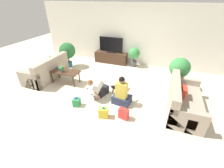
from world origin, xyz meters
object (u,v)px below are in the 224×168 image
Objects in this scene: gift_bag_a at (124,113)px; dog at (117,88)px; person_kneeling at (97,88)px; person_sitting at (122,94)px; potted_plant_corner_right at (179,69)px; potted_plant_corner_left at (67,51)px; gift_box_a at (77,102)px; mug at (59,69)px; gift_box_b at (103,112)px; potted_plant_back_right at (134,55)px; tv at (111,46)px; sofa_right at (183,101)px; sofa_left at (47,71)px; tv_console at (111,58)px; tabletop_plant at (62,69)px; coffee_table at (65,72)px.

dog is at bearing 116.37° from gift_bag_a.
person_kneeling is 0.81m from person_sitting.
person_sitting is (-1.53, -1.53, -0.40)m from potted_plant_corner_right.
person_kneeling is 1.25m from gift_bag_a.
gift_box_a is (1.82, -2.36, -0.59)m from potted_plant_corner_left.
mug is at bearing 140.85° from gift_box_a.
gift_box_b is (2.75, -2.53, -0.57)m from potted_plant_corner_left.
potted_plant_corner_right is at bearing -36.00° from potted_plant_back_right.
dog is at bearing 51.25° from person_kneeling.
tv is at bearing 93.29° from gift_box_a.
person_kneeling is 2.50× the size of gift_bag_a.
gift_box_a is 2.51× the size of mug.
potted_plant_corner_right is at bearing -3.39° from potted_plant_corner_left.
person_kneeling is (0.60, -2.84, -0.51)m from tv.
gift_box_b is (-0.28, -0.74, -0.18)m from person_sitting.
potted_plant_corner_left is 3.04m from gift_box_a.
gift_box_a is at bearing 32.76° from person_sitting.
person_sitting reaches higher than mug.
person_kneeling is at bearing 57.17° from gift_box_a.
dog is at bearing 86.25° from sofa_right.
dog is at bearing 87.19° from sofa_left.
potted_plant_corner_left reaches higher than gift_bag_a.
gift_box_a is 1.78m from mug.
person_kneeling is at bearing -15.40° from mug.
gift_box_a is at bearing -52.32° from potted_plant_corner_left.
tv_console is at bearing 119.30° from person_kneeling.
sofa_left is 3.61m from gift_bag_a.
sofa_right reaches higher than gift_box_b.
tv is at bearing 68.88° from tabletop_plant.
potted_plant_back_right reaches higher than gift_bag_a.
tv_console is at bearing 142.87° from sofa_left.
sofa_right reaches higher than tv_console.
potted_plant_back_right is at bearing 90.10° from gift_box_b.
tv_console is 2.64m from mug.
tabletop_plant is at bearing -111.12° from tv_console.
gift_bag_a is (-1.44, -0.89, -0.15)m from sofa_right.
gift_box_a is (-1.20, -0.56, -0.20)m from person_sitting.
potted_plant_corner_right is 2.20m from person_sitting.
mug is at bearing 86.65° from sofa_right.
potted_plant_corner_right is 2.25m from potted_plant_back_right.
potted_plant_corner_left is 9.10× the size of mug.
sofa_left is 1.72× the size of coffee_table.
tv is at bearing 0.00° from tv_console.
gift_box_a is at bearing -105.09° from potted_plant_back_right.
tv is 1.38× the size of person_kneeling.
mug is at bearing 150.79° from gift_box_b.
potted_plant_back_right is 3.51m from gift_bag_a.
potted_plant_corner_left is at bearing 159.30° from person_kneeling.
tv reaches higher than sofa_right.
gift_box_b is at bearing -10.67° from gift_box_a.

